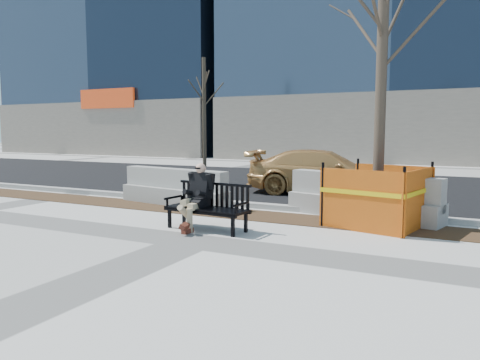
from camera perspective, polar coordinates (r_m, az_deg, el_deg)
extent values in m
plane|color=beige|center=(7.92, -5.80, -7.54)|extent=(120.00, 120.00, 0.00)
cube|color=#47301C|center=(10.16, 2.10, -4.42)|extent=(40.00, 1.20, 0.02)
cube|color=black|center=(15.95, 11.38, -0.68)|extent=(60.00, 10.40, 0.01)
cube|color=#9E9B93|center=(11.01, 4.15, -3.32)|extent=(60.00, 0.25, 0.12)
imported|color=#BC8745|center=(13.86, 10.24, -1.69)|extent=(4.72, 2.54, 1.30)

